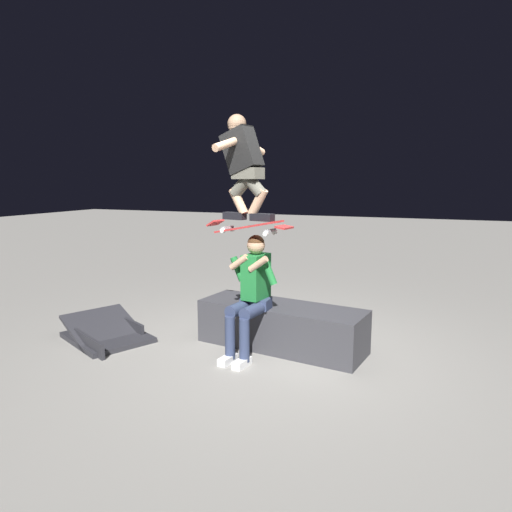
# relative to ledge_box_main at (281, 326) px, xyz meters

# --- Properties ---
(ground_plane) EXTENTS (40.00, 40.00, 0.00)m
(ground_plane) POSITION_rel_ledge_box_main_xyz_m (0.08, 0.17, -0.25)
(ground_plane) COLOR gray
(ledge_box_main) EXTENTS (2.02, 0.91, 0.51)m
(ledge_box_main) POSITION_rel_ledge_box_main_xyz_m (0.00, 0.00, 0.00)
(ledge_box_main) COLOR #38383D
(ledge_box_main) RESTS_ON ground
(person_sitting_on_ledge) EXTENTS (0.60, 0.78, 1.34)m
(person_sitting_on_ledge) POSITION_rel_ledge_box_main_xyz_m (0.24, 0.35, 0.50)
(person_sitting_on_ledge) COLOR #2D3856
(person_sitting_on_ledge) RESTS_ON ground
(skateboard) EXTENTS (1.04, 0.40, 0.17)m
(skateboard) POSITION_rel_ledge_box_main_xyz_m (0.28, 0.32, 1.18)
(skateboard) COLOR #B72D2D
(skater_airborne) EXTENTS (0.64, 0.88, 1.12)m
(skater_airborne) POSITION_rel_ledge_box_main_xyz_m (0.34, 0.31, 1.87)
(skater_airborne) COLOR black
(kicker_ramp) EXTENTS (1.25, 1.16, 0.38)m
(kicker_ramp) POSITION_rel_ledge_box_main_xyz_m (2.07, 0.55, -0.19)
(kicker_ramp) COLOR #28282D
(kicker_ramp) RESTS_ON ground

